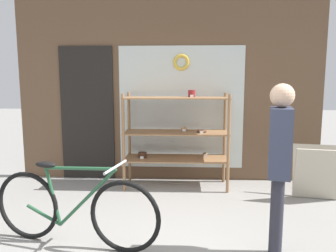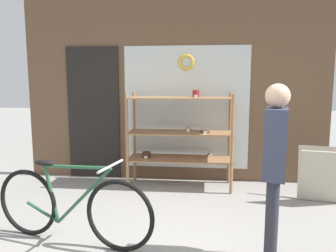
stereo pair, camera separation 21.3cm
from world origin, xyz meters
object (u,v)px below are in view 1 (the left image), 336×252
at_px(sandwich_board, 316,173).
at_px(pedestrian, 279,159).
at_px(bicycle, 73,208).
at_px(display_case, 176,132).

distance_m(sandwich_board, pedestrian, 1.87).
distance_m(bicycle, sandwich_board, 3.14).
bearing_deg(bicycle, display_case, 75.15).
bearing_deg(display_case, bicycle, -117.10).
xyz_separation_m(display_case, bicycle, (-0.93, -1.82, -0.46)).
distance_m(display_case, bicycle, 2.09).
relative_size(display_case, sandwich_board, 2.17).
bearing_deg(pedestrian, sandwich_board, -18.38).
relative_size(sandwich_board, pedestrian, 0.45).
bearing_deg(sandwich_board, bicycle, -143.19).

